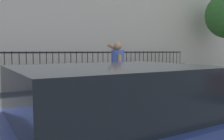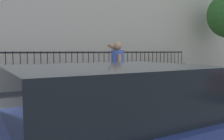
% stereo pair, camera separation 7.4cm
% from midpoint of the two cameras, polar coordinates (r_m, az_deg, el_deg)
% --- Properties ---
extents(ground_plane, '(60.00, 60.00, 0.00)m').
position_cam_midpoint_polar(ground_plane, '(5.63, 16.74, -12.27)').
color(ground_plane, '#333338').
extents(sidewalk, '(28.00, 4.40, 0.15)m').
position_cam_midpoint_polar(sidewalk, '(7.23, 3.69, -7.73)').
color(sidewalk, gray).
rests_on(sidewalk, ground).
extents(iron_fence, '(12.03, 0.04, 1.60)m').
position_cam_midpoint_polar(iron_fence, '(10.35, -7.94, 1.22)').
color(iron_fence, black).
rests_on(iron_fence, ground).
extents(parked_hatchback, '(4.20, 1.87, 1.45)m').
position_cam_midpoint_polar(parked_hatchback, '(2.77, 2.10, -14.60)').
color(parked_hatchback, navy).
rests_on(parked_hatchback, ground).
extents(pedestrian_on_phone, '(0.52, 0.71, 1.70)m').
position_cam_midpoint_polar(pedestrian_on_phone, '(6.46, 1.08, 0.36)').
color(pedestrian_on_phone, '#936B4C').
rests_on(pedestrian_on_phone, sidewalk).
extents(street_bench, '(1.60, 0.45, 0.95)m').
position_cam_midpoint_polar(street_bench, '(10.00, 12.94, -1.09)').
color(street_bench, brown).
rests_on(street_bench, sidewalk).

